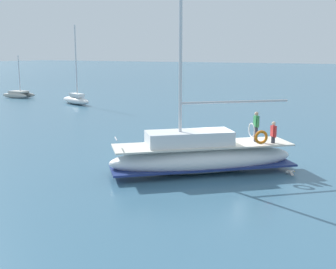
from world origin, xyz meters
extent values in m
plane|color=#38607A|center=(0.00, 0.00, 0.00)|extent=(400.00, 400.00, 0.00)
ellipsoid|color=silver|center=(-1.64, 0.50, 0.70)|extent=(8.00, 8.90, 1.40)
cube|color=navy|center=(-1.64, 0.50, 0.39)|extent=(7.90, 8.77, 0.10)
cube|color=beige|center=(-1.64, 0.50, 1.44)|extent=(7.55, 8.41, 0.08)
cube|color=silver|center=(-2.10, 1.06, 1.83)|extent=(4.06, 4.39, 0.70)
cylinder|color=silver|center=(-2.41, 1.43, 6.82)|extent=(0.16, 0.16, 10.67)
cylinder|color=#B7B7BC|center=(-0.56, -0.78, 3.60)|extent=(3.79, 4.49, 0.12)
cylinder|color=silver|center=(-4.47, 3.89, 1.95)|extent=(0.73, 0.62, 0.06)
torus|color=orange|center=(-0.85, -2.27, 1.95)|extent=(0.56, 0.63, 0.70)
cylinder|color=#33333D|center=(0.21, -1.70, 1.88)|extent=(0.20, 0.20, 0.80)
cube|color=#338C4C|center=(0.21, -1.70, 2.56)|extent=(0.37, 0.36, 0.56)
sphere|color=tan|center=(0.21, -1.70, 2.95)|extent=(0.20, 0.20, 0.20)
cylinder|color=#338C4C|center=(0.04, -1.85, 2.51)|extent=(0.09, 0.09, 0.50)
cylinder|color=#338C4C|center=(0.38, -1.56, 2.51)|extent=(0.09, 0.09, 0.50)
cylinder|color=#33333D|center=(0.25, -2.61, 1.66)|extent=(0.20, 0.20, 0.35)
cube|color=red|center=(0.25, -2.61, 2.11)|extent=(0.37, 0.36, 0.56)
sphere|color=beige|center=(0.25, -2.61, 2.50)|extent=(0.20, 0.20, 0.20)
cylinder|color=red|center=(0.08, -2.75, 2.06)|extent=(0.09, 0.09, 0.50)
cylinder|color=red|center=(0.42, -2.47, 2.06)|extent=(0.09, 0.09, 0.50)
torus|color=silver|center=(0.06, -1.52, 2.10)|extent=(0.62, 0.53, 0.76)
ellipsoid|color=#B7B2A8|center=(21.43, 36.46, 0.33)|extent=(0.66, 4.16, 0.67)
ellipsoid|color=#B7B2A8|center=(19.87, 36.37, 0.33)|extent=(0.66, 4.16, 0.67)
cube|color=#B7B2A8|center=(20.65, 36.42, 0.77)|extent=(1.68, 2.36, 0.24)
cylinder|color=silver|center=(20.67, 36.11, 3.22)|extent=(0.11, 0.11, 4.66)
ellipsoid|color=white|center=(18.31, 24.90, 0.44)|extent=(3.16, 5.53, 0.88)
cube|color=white|center=(18.21, 24.65, 1.08)|extent=(1.56, 2.33, 0.40)
cylinder|color=silver|center=(18.16, 24.52, 4.95)|extent=(0.14, 0.14, 8.14)
ellipsoid|color=silver|center=(-0.01, -3.57, 0.13)|extent=(0.34, 0.40, 0.16)
sphere|color=silver|center=(0.09, -3.73, 0.16)|extent=(0.11, 0.11, 0.11)
cone|color=gold|center=(0.12, -3.78, 0.15)|extent=(0.07, 0.08, 0.04)
cube|color=#9E9993|center=(0.22, -3.43, 0.15)|extent=(0.52, 0.39, 0.13)
cube|color=#9E9993|center=(-0.24, -3.70, 0.15)|extent=(0.52, 0.39, 0.13)
camera|label=1|loc=(-21.65, -7.79, 6.16)|focal=46.39mm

